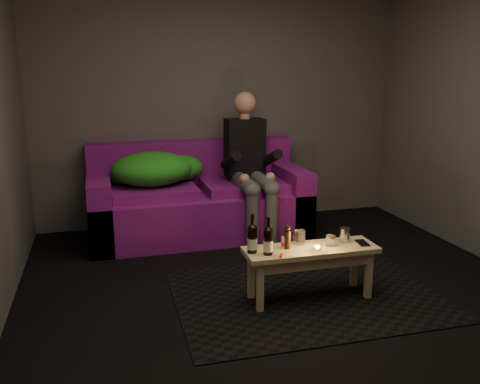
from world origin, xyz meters
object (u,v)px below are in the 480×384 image
object	(u,v)px
beer_bottle_a	(252,239)
steel_cup	(345,235)
coffee_table	(310,257)
sofa	(198,202)
person	(250,163)
beer_bottle_b	(268,241)

from	to	relation	value
beer_bottle_a	steel_cup	bearing A→B (deg)	3.01
steel_cup	coffee_table	bearing A→B (deg)	-169.24
sofa	beer_bottle_a	distance (m)	1.76
sofa	coffee_table	bearing A→B (deg)	-74.18
beer_bottle_a	person	bearing A→B (deg)	73.94
person	coffee_table	size ratio (longest dim) A/B	1.46
sofa	steel_cup	distance (m)	1.89
beer_bottle_a	beer_bottle_b	size ratio (longest dim) A/B	1.04
steel_cup	beer_bottle_b	bearing A→B (deg)	-170.72
beer_bottle_b	coffee_table	bearing A→B (deg)	8.01
beer_bottle_b	steel_cup	xyz separation A→B (m)	(0.65, 0.11, -0.05)
coffee_table	beer_bottle_b	xyz separation A→B (m)	(-0.35, -0.05, 0.17)
beer_bottle_a	steel_cup	size ratio (longest dim) A/B	2.68
sofa	beer_bottle_a	xyz separation A→B (m)	(0.05, -1.75, 0.17)
coffee_table	steel_cup	world-z (taller)	steel_cup
beer_bottle_b	steel_cup	bearing A→B (deg)	9.28
person	beer_bottle_b	bearing A→B (deg)	-102.26
coffee_table	beer_bottle_b	size ratio (longest dim) A/B	3.65
person	steel_cup	size ratio (longest dim) A/B	13.78
sofa	coffee_table	distance (m)	1.83
sofa	beer_bottle_b	size ratio (longest dim) A/B	8.00
beer_bottle_a	beer_bottle_b	distance (m)	0.12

